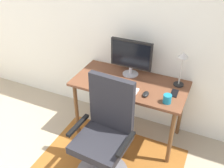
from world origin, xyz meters
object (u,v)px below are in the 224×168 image
coffee_cup (167,99)px  cell_phone (174,93)px  computer_mouse (146,94)px  desk (130,89)px  office_chair (105,142)px  keyboard (118,88)px  desk_lamp (182,62)px  monitor (131,56)px

coffee_cup → cell_phone: coffee_cup is taller
computer_mouse → cell_phone: computer_mouse is taller
desk → coffee_cup: coffee_cup is taller
cell_phone → office_chair: bearing=-129.1°
keyboard → desk_lamp: size_ratio=1.10×
desk → keyboard: keyboard is taller
desk → desk_lamp: bearing=19.2°
keyboard → computer_mouse: size_ratio=4.13×
desk_lamp → coffee_cup: bearing=-95.6°
coffee_cup → office_chair: office_chair is taller
keyboard → desk: bearing=65.8°
desk → computer_mouse: (0.23, -0.16, 0.10)m
desk → cell_phone: 0.50m
keyboard → coffee_cup: coffee_cup is taller
keyboard → cell_phone: size_ratio=3.07×
keyboard → coffee_cup: size_ratio=4.85×
computer_mouse → office_chair: office_chair is taller
coffee_cup → computer_mouse: bearing=173.2°
desk → keyboard: size_ratio=2.89×
computer_mouse → desk_lamp: 0.50m
computer_mouse → office_chair: size_ratio=0.10×
keyboard → office_chair: (0.08, -0.49, -0.31)m
desk → office_chair: office_chair is taller
desk → coffee_cup: bearing=-22.3°
monitor → computer_mouse: (0.29, -0.33, -0.22)m
desk → computer_mouse: size_ratio=11.97×
cell_phone → desk_lamp: 0.32m
coffee_cup → cell_phone: 0.19m
monitor → office_chair: (0.06, -0.82, -0.54)m
monitor → keyboard: monitor is taller
monitor → coffee_cup: size_ratio=5.33×
coffee_cup → monitor: bearing=145.7°
monitor → office_chair: 0.98m
monitor → cell_phone: monitor is taller
cell_phone → office_chair: (-0.49, -0.64, -0.30)m
computer_mouse → office_chair: 0.63m
desk → desk_lamp: (0.49, 0.17, 0.36)m
desk_lamp → office_chair: bearing=-120.7°
desk → monitor: size_ratio=2.63×
office_chair → coffee_cup: bearing=49.2°
office_chair → monitor: bearing=98.1°
cell_phone → computer_mouse: bearing=-151.2°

